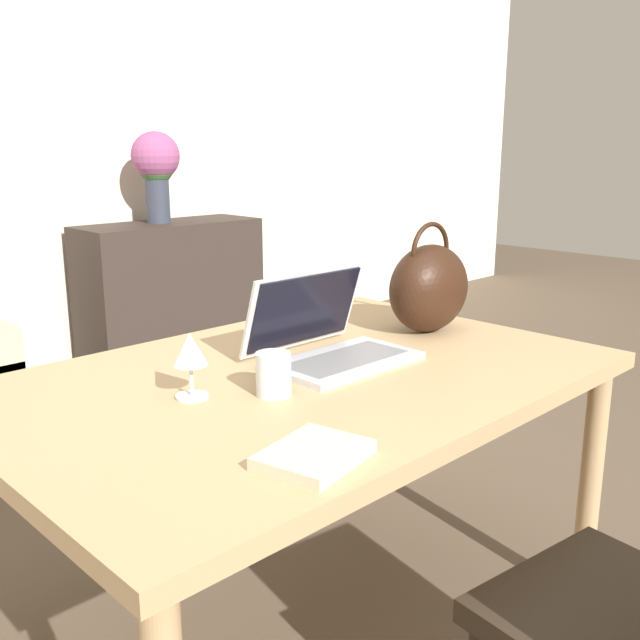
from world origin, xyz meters
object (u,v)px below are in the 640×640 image
(handbag, at_px, (429,287))
(flower_vase, at_px, (156,165))
(drinking_glass, at_px, (273,374))
(laptop, at_px, (325,336))
(wine_glass, at_px, (190,352))

(handbag, distance_m, flower_vase, 2.38)
(drinking_glass, bearing_deg, flower_vase, 63.15)
(laptop, xyz_separation_m, flower_vase, (0.94, 2.28, 0.36))
(drinking_glass, height_order, flower_vase, flower_vase)
(laptop, distance_m, handbag, 0.42)
(wine_glass, bearing_deg, drinking_glass, -38.38)
(laptop, height_order, flower_vase, flower_vase)
(wine_glass, xyz_separation_m, handbag, (0.83, -0.01, 0.03))
(drinking_glass, distance_m, flower_vase, 2.71)
(drinking_glass, relative_size, flower_vase, 0.19)
(handbag, xyz_separation_m, flower_vase, (0.53, 2.30, 0.29))
(laptop, bearing_deg, drinking_glass, -157.36)
(drinking_glass, xyz_separation_m, flower_vase, (1.21, 2.40, 0.38))
(flower_vase, bearing_deg, laptop, -112.37)
(laptop, bearing_deg, handbag, -2.01)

